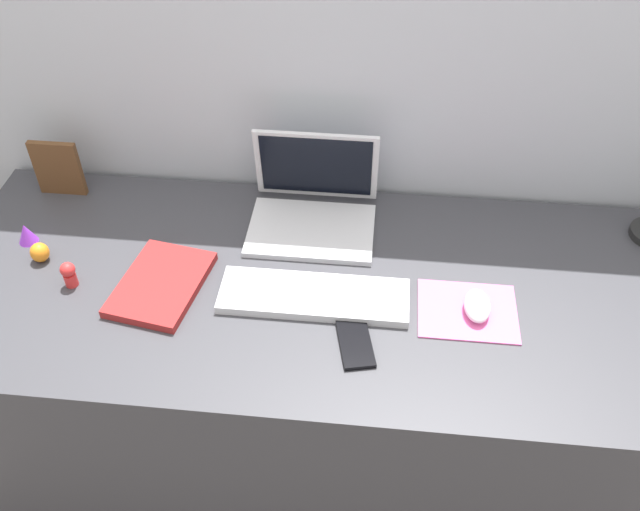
% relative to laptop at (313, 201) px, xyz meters
% --- Properties ---
extents(ground_plane, '(6.00, 6.00, 0.00)m').
position_rel_laptop_xyz_m(ground_plane, '(0.07, -0.23, -0.79)').
color(ground_plane, '#59514C').
extents(back_wall, '(2.98, 0.05, 1.49)m').
position_rel_laptop_xyz_m(back_wall, '(0.07, 0.16, -0.05)').
color(back_wall, '#B2B7C1').
rests_on(back_wall, ground_plane).
extents(desk, '(1.78, 0.71, 0.74)m').
position_rel_laptop_xyz_m(desk, '(0.07, -0.23, -0.42)').
color(desk, '#38383D').
rests_on(desk, ground_plane).
extents(laptop, '(0.30, 0.25, 0.21)m').
position_rel_laptop_xyz_m(laptop, '(0.00, 0.00, 0.00)').
color(laptop, silver).
rests_on(laptop, desk).
extents(keyboard, '(0.41, 0.13, 0.02)m').
position_rel_laptop_xyz_m(keyboard, '(0.03, -0.27, -0.04)').
color(keyboard, silver).
rests_on(keyboard, desk).
extents(mousepad, '(0.21, 0.17, 0.00)m').
position_rel_laptop_xyz_m(mousepad, '(0.36, -0.28, -0.05)').
color(mousepad, pink).
rests_on(mousepad, desk).
extents(mouse, '(0.06, 0.10, 0.03)m').
position_rel_laptop_xyz_m(mouse, '(0.38, -0.28, -0.03)').
color(mouse, silver).
rests_on(mouse, mousepad).
extents(cell_phone, '(0.09, 0.14, 0.01)m').
position_rel_laptop_xyz_m(cell_phone, '(0.13, -0.39, -0.05)').
color(cell_phone, black).
rests_on(cell_phone, desk).
extents(notebook_pad, '(0.21, 0.27, 0.02)m').
position_rel_laptop_xyz_m(notebook_pad, '(-0.31, -0.27, -0.04)').
color(notebook_pad, maroon).
rests_on(notebook_pad, desk).
extents(picture_frame, '(0.12, 0.02, 0.15)m').
position_rel_laptop_xyz_m(picture_frame, '(-0.65, 0.04, 0.02)').
color(picture_frame, brown).
rests_on(picture_frame, desk).
extents(toy_figurine_orange, '(0.04, 0.04, 0.05)m').
position_rel_laptop_xyz_m(toy_figurine_orange, '(-0.61, -0.21, -0.03)').
color(toy_figurine_orange, orange).
rests_on(toy_figurine_orange, desk).
extents(toy_figurine_purple, '(0.05, 0.05, 0.05)m').
position_rel_laptop_xyz_m(toy_figurine_purple, '(-0.66, -0.15, -0.03)').
color(toy_figurine_purple, purple).
rests_on(toy_figurine_purple, desk).
extents(toy_figurine_red, '(0.03, 0.03, 0.06)m').
position_rel_laptop_xyz_m(toy_figurine_red, '(-0.51, -0.28, -0.02)').
color(toy_figurine_red, red).
rests_on(toy_figurine_red, desk).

